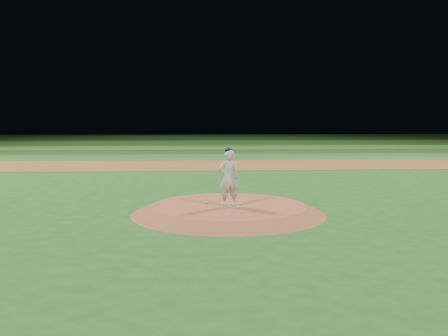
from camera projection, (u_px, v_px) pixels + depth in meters
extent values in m
plane|color=#245C1D|center=(228.00, 214.00, 14.23)|extent=(120.00, 120.00, 0.00)
cube|color=brown|center=(211.00, 165.00, 28.12)|extent=(70.00, 6.00, 0.02)
cube|color=#2C6424|center=(208.00, 157.00, 33.58)|extent=(70.00, 5.00, 0.02)
cube|color=#204516|center=(206.00, 152.00, 38.55)|extent=(70.00, 5.00, 0.02)
cube|color=#37732A|center=(205.00, 148.00, 43.51)|extent=(70.00, 5.00, 0.02)
cube|color=#254F19|center=(204.00, 144.00, 48.47)|extent=(70.00, 5.00, 0.02)
cube|color=#356725|center=(203.00, 142.00, 53.44)|extent=(70.00, 5.00, 0.02)
cube|color=#1A4717|center=(202.00, 139.00, 58.40)|extent=(70.00, 5.00, 0.02)
cone|color=#A35632|center=(228.00, 209.00, 14.21)|extent=(5.50, 5.50, 0.25)
cube|color=beige|center=(232.00, 204.00, 14.29)|extent=(0.66, 0.25, 0.03)
ellipsoid|color=white|center=(206.00, 203.00, 14.37)|extent=(0.11, 0.11, 0.06)
imported|color=silver|center=(229.00, 178.00, 13.90)|extent=(0.65, 0.49, 1.59)
ellipsoid|color=black|center=(229.00, 151.00, 13.82)|extent=(0.22, 0.22, 0.15)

